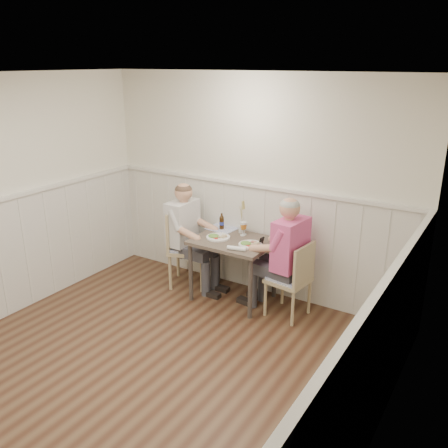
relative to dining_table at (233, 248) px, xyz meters
The scene contains 16 objects.
ground_plane 1.95m from the dining_table, 88.49° to the right, with size 4.50×4.50×0.00m, color #432618.
room_shell 2.04m from the dining_table, 88.49° to the right, with size 4.04×4.54×2.60m.
wainscot 1.15m from the dining_table, 87.59° to the right, with size 4.00×4.49×1.34m.
dining_table is the anchor object (origin of this frame).
chair_right 0.78m from the dining_table, ahead, with size 0.46×0.46×0.87m.
chair_left 0.73m from the dining_table, behind, with size 0.61×0.61×0.98m.
man_in_pink 0.68m from the dining_table, ahead, with size 0.67×0.47×1.38m.
diner_cream 0.68m from the dining_table, behind, with size 0.62×0.44×1.35m.
plate_man 0.28m from the dining_table, 12.48° to the right, with size 0.27×0.27×0.07m.
plate_diner 0.23m from the dining_table, 163.81° to the right, with size 0.28×0.28×0.07m.
beer_glass_a 0.30m from the dining_table, 82.84° to the left, with size 0.06×0.06×0.16m.
beer_glass_b 0.28m from the dining_table, 82.59° to the left, with size 0.07×0.07×0.17m.
beer_bottle 0.43m from the dining_table, 142.55° to the left, with size 0.06×0.06×0.20m.
rolled_napkin 0.35m from the dining_table, 52.56° to the right, with size 0.21×0.10×0.05m.
grass_vase 0.39m from the dining_table, 100.19° to the left, with size 0.05×0.05×0.42m.
gingham_mat 0.41m from the dining_table, 141.36° to the left, with size 0.36×0.29×0.01m.
Camera 1 is at (2.56, -2.54, 2.70)m, focal length 38.00 mm.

